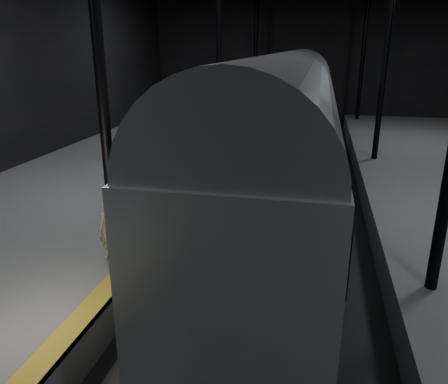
% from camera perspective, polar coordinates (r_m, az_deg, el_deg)
% --- Properties ---
extents(ground, '(44.00, 44.00, 0.00)m').
position_cam_1_polar(ground, '(14.75, 6.93, -6.11)').
color(ground, black).
rests_on(ground, ground).
extents(platform_left, '(9.00, 43.80, 1.00)m').
position_cam_1_polar(platform_left, '(16.86, -19.25, -1.99)').
color(platform_left, '#555553').
rests_on(platform_left, ground).
extents(tactile_strip, '(0.50, 43.80, 0.01)m').
position_cam_1_polar(tactile_strip, '(14.96, -5.39, -1.51)').
color(tactile_strip, brown).
rests_on(tactile_strip, platform_left).
extents(track, '(2.40, 43.00, 0.24)m').
position_cam_1_polar(track, '(14.72, 6.94, -5.87)').
color(track, '#3F3328').
rests_on(track, ground).
extents(train, '(3.24, 21.70, 5.80)m').
position_cam_1_polar(train, '(16.03, 8.24, 8.02)').
color(train, '#97999E').
rests_on(train, ground).
extents(woman, '(0.57, 0.37, 1.55)m').
position_cam_1_polar(woman, '(11.25, -14.70, -4.82)').
color(woman, '#93885A').
rests_on(woman, platform_left).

